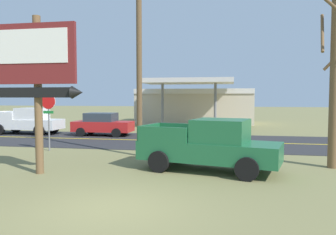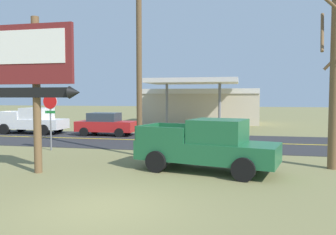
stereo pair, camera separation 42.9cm
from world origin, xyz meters
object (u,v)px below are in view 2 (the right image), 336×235
(utility_pole, at_px, (139,44))
(gas_station, at_px, (200,105))
(car_red_near_lane, at_px, (106,124))
(pickup_white_on_road, at_px, (32,121))
(bare_tree, at_px, (336,75))
(stop_sign, at_px, (50,112))
(motel_sign, at_px, (35,68))
(pickup_green_parked_on_lawn, at_px, (208,146))

(utility_pole, height_order, gas_station, utility_pole)
(utility_pole, distance_m, car_red_near_lane, 9.93)
(utility_pole, distance_m, pickup_white_on_road, 13.76)
(bare_tree, bearing_deg, utility_pole, 171.23)
(utility_pole, height_order, bare_tree, utility_pole)
(stop_sign, bearing_deg, utility_pole, -6.46)
(motel_sign, bearing_deg, gas_station, 83.29)
(stop_sign, distance_m, gas_station, 20.86)
(stop_sign, height_order, car_red_near_lane, stop_sign)
(bare_tree, distance_m, car_red_near_lane, 15.92)
(motel_sign, distance_m, pickup_white_on_road, 14.71)
(pickup_green_parked_on_lawn, bearing_deg, gas_station, 97.47)
(pickup_white_on_road, xyz_separation_m, car_red_near_lane, (5.91, 0.00, -0.13))
(utility_pole, relative_size, gas_station, 0.83)
(utility_pole, height_order, car_red_near_lane, utility_pole)
(utility_pole, bearing_deg, stop_sign, 173.54)
(bare_tree, height_order, pickup_white_on_road, bare_tree)
(motel_sign, xyz_separation_m, bare_tree, (10.72, 3.13, -0.19))
(pickup_green_parked_on_lawn, bearing_deg, utility_pole, 142.39)
(pickup_white_on_road, bearing_deg, gas_station, 49.83)
(pickup_green_parked_on_lawn, xyz_separation_m, pickup_white_on_road, (-14.22, 10.19, 0.00))
(pickup_green_parked_on_lawn, xyz_separation_m, car_red_near_lane, (-8.31, 10.19, -0.13))
(stop_sign, relative_size, gas_station, 0.25)
(gas_station, relative_size, pickup_white_on_road, 2.31)
(motel_sign, xyz_separation_m, pickup_green_parked_on_lawn, (6.02, 1.69, -2.84))
(motel_sign, relative_size, pickup_green_parked_on_lawn, 1.03)
(stop_sign, bearing_deg, pickup_white_on_road, 129.61)
(bare_tree, bearing_deg, motel_sign, -163.74)
(stop_sign, bearing_deg, bare_tree, -7.90)
(pickup_green_parked_on_lawn, height_order, car_red_near_lane, pickup_green_parked_on_lawn)
(utility_pole, relative_size, car_red_near_lane, 2.36)
(gas_station, bearing_deg, motel_sign, -96.71)
(gas_station, xyz_separation_m, pickup_white_on_road, (-11.16, -13.21, -0.98))
(pickup_green_parked_on_lawn, bearing_deg, pickup_white_on_road, 144.39)
(pickup_white_on_road, bearing_deg, pickup_green_parked_on_lawn, -35.61)
(bare_tree, relative_size, pickup_white_on_road, 1.34)
(motel_sign, xyz_separation_m, pickup_white_on_road, (-8.20, 11.88, -2.84))
(gas_station, xyz_separation_m, car_red_near_lane, (-5.24, -13.21, -1.11))
(stop_sign, distance_m, pickup_green_parked_on_lawn, 9.16)
(pickup_white_on_road, relative_size, car_red_near_lane, 1.24)
(motel_sign, relative_size, utility_pole, 0.57)
(motel_sign, height_order, gas_station, motel_sign)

